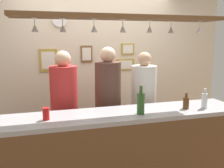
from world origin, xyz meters
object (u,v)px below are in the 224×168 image
Objects in this scene: wall_clock at (60,20)px; drink_can at (46,114)px; bottle_soda_clear at (204,100)px; picture_frame_caricature at (48,60)px; bottle_beer_brown_stubby at (186,103)px; picture_frame_lower_pair at (125,65)px; bottle_champagne_green at (141,103)px; picture_frame_crest at (87,54)px; person_middle_brown_shirt at (108,99)px; picture_frame_upper_small at (128,49)px; person_right_white_patterned_shirt at (143,100)px; person_left_red_shirt at (64,104)px.

drink_can is at bearing -100.75° from wall_clock.
drink_can is at bearing 177.61° from bottle_soda_clear.
bottle_soda_clear is at bearing -42.30° from picture_frame_caricature.
wall_clock is (-1.26, 1.45, 0.99)m from bottle_beer_brown_stubby.
picture_frame_lower_pair is at bearing 106.00° from bottle_soda_clear.
bottle_champagne_green is 0.88× the size of picture_frame_caricature.
picture_frame_lower_pair is at bearing 0.00° from picture_frame_crest.
picture_frame_crest reaches higher than bottle_champagne_green.
bottle_soda_clear is at bearing -45.63° from wall_clock.
person_middle_brown_shirt is 0.95m from picture_frame_crest.
picture_frame_upper_small reaches higher than picture_frame_caricature.
picture_frame_crest reaches higher than person_right_white_patterned_shirt.
person_middle_brown_shirt is 1.04× the size of person_right_white_patterned_shirt.
picture_frame_crest reaches higher than bottle_soda_clear.
person_middle_brown_shirt is 5.75× the size of picture_frame_lower_pair.
picture_frame_upper_small is at bearing 0.00° from picture_frame_lower_pair.
person_right_white_patterned_shirt is 5.51× the size of bottle_champagne_green.
picture_frame_lower_pair is at bearing 0.35° from wall_clock.
bottle_champagne_green is 1.30× the size of bottle_soda_clear.
picture_frame_crest reaches higher than drink_can.
person_right_white_patterned_shirt is (1.08, 0.00, -0.02)m from person_left_red_shirt.
picture_frame_upper_small is 1.00× the size of wall_clock.
wall_clock is (-0.69, 1.50, 0.94)m from bottle_champagne_green.
person_middle_brown_shirt is 1.15m from picture_frame_caricature.
person_left_red_shirt is 4.96× the size of picture_frame_caricature.
picture_frame_caricature is (-1.23, 0.76, 0.51)m from person_right_white_patterned_shirt.
bottle_beer_brown_stubby is at bearing -1.02° from drink_can.
picture_frame_caricature reaches higher than bottle_soda_clear.
bottle_champagne_green is at bearing -174.98° from bottle_beer_brown_stubby.
person_left_red_shirt is 6.48× the size of picture_frame_crest.
bottle_soda_clear is at bearing -38.41° from person_middle_brown_shirt.
drink_can is at bearing 175.38° from bottle_champagne_green.
picture_frame_upper_small is at bearing 0.33° from wall_clock.
person_right_white_patterned_shirt is at bearing 0.00° from person_left_red_shirt.
bottle_beer_brown_stubby is at bearing -59.37° from picture_frame_crest.
drink_can is 1.76m from wall_clock.
person_left_red_shirt reaches higher than bottle_champagne_green.
picture_frame_crest is at bearing 125.46° from bottle_soda_clear.
picture_frame_crest reaches higher than picture_frame_lower_pair.
picture_frame_crest is at bearing 65.10° from drink_can.
picture_frame_upper_small is (0.04, 0.00, 0.25)m from picture_frame_lower_pair.
picture_frame_lower_pair reaches higher than drink_can.
picture_frame_upper_small is at bearing 34.52° from person_left_red_shirt.
person_left_red_shirt is at bearing 151.72° from bottle_beer_brown_stubby.
bottle_soda_clear is 2.31m from wall_clock.
person_middle_brown_shirt is 1.41m from wall_clock.
picture_frame_lower_pair reaches higher than bottle_champagne_green.
wall_clock is at bearing -179.65° from picture_frame_lower_pair.
person_middle_brown_shirt is 1.05m from drink_can.
picture_frame_lower_pair is 0.88× the size of picture_frame_caricature.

